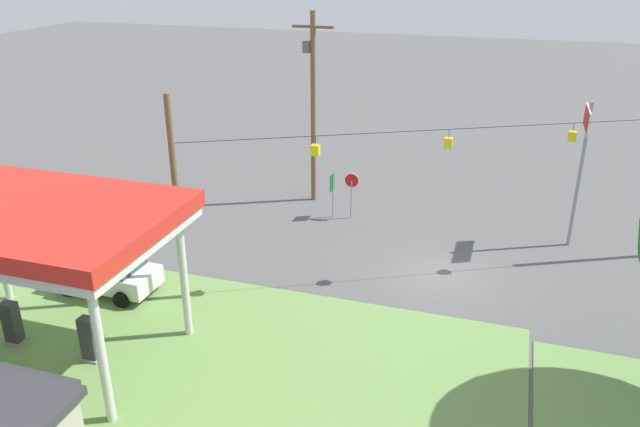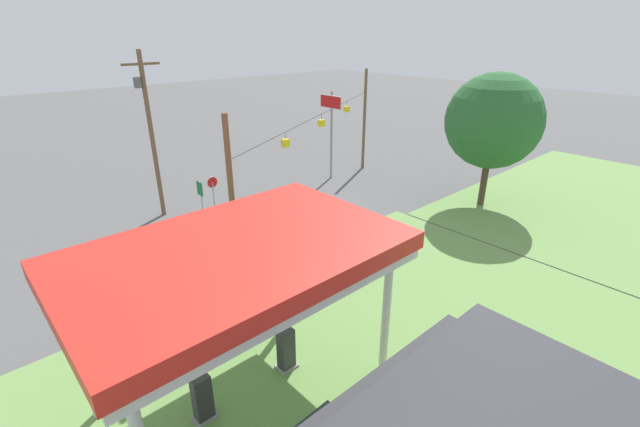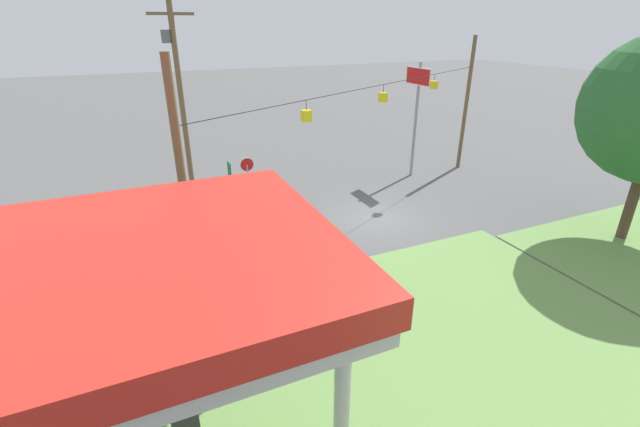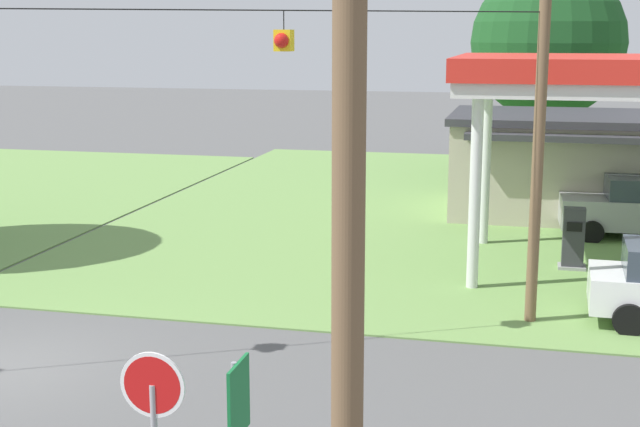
% 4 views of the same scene
% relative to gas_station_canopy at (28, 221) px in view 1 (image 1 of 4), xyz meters
% --- Properties ---
extents(ground_plane, '(160.00, 160.00, 0.00)m').
position_rel_gas_station_canopy_xyz_m(ground_plane, '(-12.14, -9.68, -5.01)').
color(ground_plane, '#565656').
extents(gas_station_canopy, '(9.51, 6.18, 5.53)m').
position_rel_gas_station_canopy_xyz_m(gas_station_canopy, '(0.00, 0.00, 0.00)').
color(gas_station_canopy, silver).
rests_on(gas_station_canopy, ground).
extents(fuel_pump_near, '(0.71, 0.56, 1.65)m').
position_rel_gas_station_canopy_xyz_m(fuel_pump_near, '(-1.62, -0.00, -4.22)').
color(fuel_pump_near, gray).
rests_on(fuel_pump_near, ground).
extents(fuel_pump_far, '(0.71, 0.56, 1.65)m').
position_rel_gas_station_canopy_xyz_m(fuel_pump_far, '(1.62, -0.00, -4.22)').
color(fuel_pump_far, gray).
rests_on(fuel_pump_far, ground).
extents(car_at_pumps_front, '(4.22, 2.20, 1.75)m').
position_rel_gas_station_canopy_xyz_m(car_at_pumps_front, '(0.56, -4.21, -4.10)').
color(car_at_pumps_front, white).
rests_on(car_at_pumps_front, ground).
extents(stop_sign_roadside, '(0.80, 0.08, 2.50)m').
position_rel_gas_station_canopy_xyz_m(stop_sign_roadside, '(-6.96, -14.52, -3.19)').
color(stop_sign_roadside, '#99999E').
rests_on(stop_sign_roadside, ground).
extents(stop_sign_overhead, '(0.22, 2.34, 6.94)m').
position_rel_gas_station_canopy_xyz_m(stop_sign_overhead, '(-17.64, -14.58, -0.06)').
color(stop_sign_overhead, gray).
rests_on(stop_sign_overhead, ground).
extents(route_sign, '(0.10, 0.70, 2.40)m').
position_rel_gas_station_canopy_xyz_m(route_sign, '(-5.98, -14.36, -3.30)').
color(route_sign, gray).
rests_on(route_sign, ground).
extents(utility_pole_main, '(2.20, 0.44, 10.20)m').
position_rel_gas_station_canopy_xyz_m(utility_pole_main, '(-4.22, -16.45, 0.69)').
color(utility_pole_main, brown).
rests_on(utility_pole_main, ground).
extents(signal_span_gantry, '(19.20, 10.24, 8.34)m').
position_rel_gas_station_canopy_xyz_m(signal_span_gantry, '(-12.14, -9.69, -0.52)').
color(signal_span_gantry, brown).
rests_on(signal_span_gantry, ground).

